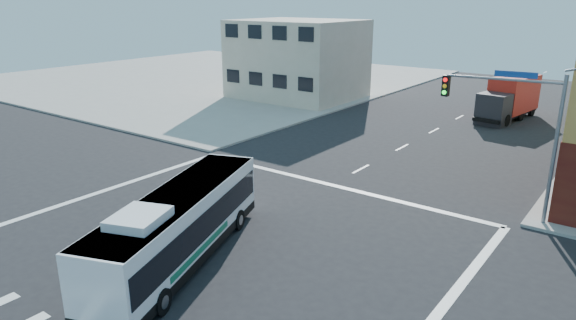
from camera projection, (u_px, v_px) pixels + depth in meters
The scene contains 6 objects.
ground at pixel (212, 247), 21.75m from camera, with size 120.00×120.00×0.00m, color black.
sidewalk_nw at pixel (210, 77), 68.41m from camera, with size 50.00×50.00×0.15m, color gray.
building_west at pixel (297, 60), 53.17m from camera, with size 12.06×10.06×8.00m.
signal_mast_ne at pixel (517, 116), 23.22m from camera, with size 7.91×1.13×8.07m.
transit_bus at pixel (179, 226), 20.12m from camera, with size 5.87×10.90×3.19m.
box_truck at pixel (509, 99), 44.24m from camera, with size 3.47×8.30×3.62m.
Camera 1 is at (14.29, -13.83, 10.10)m, focal length 32.00 mm.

